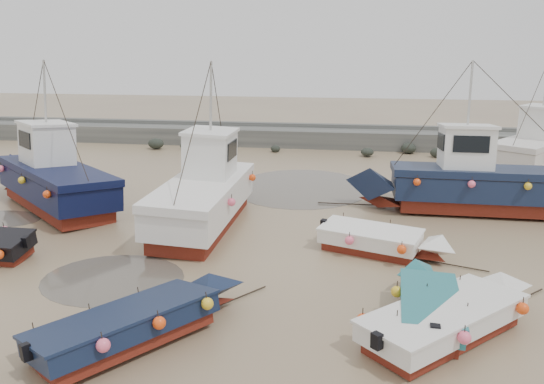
{
  "coord_description": "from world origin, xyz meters",
  "views": [
    {
      "loc": [
        4.34,
        -14.8,
        6.73
      ],
      "look_at": [
        1.26,
        4.48,
        1.4
      ],
      "focal_mm": 35.0,
      "sensor_mm": 36.0,
      "label": 1
    }
  ],
  "objects_px": {
    "person": "(201,219)",
    "cabin_boat_0": "(49,177)",
    "dinghy_5": "(381,238)",
    "cabin_boat_1": "(206,190)",
    "dinghy_3": "(454,314)",
    "dinghy_2": "(429,299)",
    "cabin_boat_2": "(475,181)",
    "cabin_boat_3": "(536,146)",
    "dinghy_1": "(140,319)"
  },
  "relations": [
    {
      "from": "dinghy_5",
      "to": "person",
      "type": "distance_m",
      "value": 7.57
    },
    {
      "from": "cabin_boat_0",
      "to": "cabin_boat_1",
      "type": "height_order",
      "value": "same"
    },
    {
      "from": "dinghy_1",
      "to": "dinghy_3",
      "type": "distance_m",
      "value": 7.5
    },
    {
      "from": "dinghy_1",
      "to": "person",
      "type": "relative_size",
      "value": 3.2
    },
    {
      "from": "dinghy_3",
      "to": "dinghy_5",
      "type": "relative_size",
      "value": 0.99
    },
    {
      "from": "cabin_boat_3",
      "to": "person",
      "type": "relative_size",
      "value": 4.46
    },
    {
      "from": "dinghy_5",
      "to": "cabin_boat_3",
      "type": "distance_m",
      "value": 16.83
    },
    {
      "from": "dinghy_5",
      "to": "cabin_boat_2",
      "type": "distance_m",
      "value": 6.91
    },
    {
      "from": "dinghy_1",
      "to": "cabin_boat_1",
      "type": "distance_m",
      "value": 8.86
    },
    {
      "from": "dinghy_2",
      "to": "person",
      "type": "bearing_deg",
      "value": 142.91
    },
    {
      "from": "cabin_boat_2",
      "to": "person",
      "type": "xyz_separation_m",
      "value": [
        -11.11,
        -2.92,
        -1.3
      ]
    },
    {
      "from": "cabin_boat_2",
      "to": "cabin_boat_3",
      "type": "distance_m",
      "value": 9.96
    },
    {
      "from": "cabin_boat_0",
      "to": "person",
      "type": "height_order",
      "value": "cabin_boat_0"
    },
    {
      "from": "dinghy_5",
      "to": "cabin_boat_1",
      "type": "xyz_separation_m",
      "value": [
        -6.69,
        2.31,
        0.77
      ]
    },
    {
      "from": "dinghy_3",
      "to": "person",
      "type": "height_order",
      "value": "dinghy_3"
    },
    {
      "from": "cabin_boat_3",
      "to": "cabin_boat_2",
      "type": "bearing_deg",
      "value": -83.46
    },
    {
      "from": "dinghy_3",
      "to": "cabin_boat_1",
      "type": "relative_size",
      "value": 0.52
    },
    {
      "from": "cabin_boat_2",
      "to": "dinghy_1",
      "type": "bearing_deg",
      "value": 140.71
    },
    {
      "from": "cabin_boat_0",
      "to": "cabin_boat_3",
      "type": "relative_size",
      "value": 1.11
    },
    {
      "from": "cabin_boat_1",
      "to": "dinghy_3",
      "type": "bearing_deg",
      "value": -41.51
    },
    {
      "from": "dinghy_3",
      "to": "cabin_boat_0",
      "type": "distance_m",
      "value": 17.72
    },
    {
      "from": "cabin_boat_0",
      "to": "person",
      "type": "distance_m",
      "value": 7.12
    },
    {
      "from": "dinghy_2",
      "to": "cabin_boat_2",
      "type": "bearing_deg",
      "value": 76.94
    },
    {
      "from": "person",
      "to": "dinghy_2",
      "type": "bearing_deg",
      "value": 130.19
    },
    {
      "from": "person",
      "to": "cabin_boat_1",
      "type": "bearing_deg",
      "value": 130.36
    },
    {
      "from": "cabin_boat_0",
      "to": "cabin_boat_2",
      "type": "bearing_deg",
      "value": -43.85
    },
    {
      "from": "cabin_boat_1",
      "to": "cabin_boat_3",
      "type": "xyz_separation_m",
      "value": [
        15.74,
        11.86,
        0.05
      ]
    },
    {
      "from": "dinghy_2",
      "to": "dinghy_5",
      "type": "relative_size",
      "value": 0.98
    },
    {
      "from": "dinghy_5",
      "to": "cabin_boat_3",
      "type": "bearing_deg",
      "value": 166.31
    },
    {
      "from": "dinghy_2",
      "to": "dinghy_3",
      "type": "height_order",
      "value": "same"
    },
    {
      "from": "person",
      "to": "cabin_boat_0",
      "type": "bearing_deg",
      "value": -14.89
    },
    {
      "from": "dinghy_3",
      "to": "dinghy_5",
      "type": "height_order",
      "value": "same"
    },
    {
      "from": "dinghy_1",
      "to": "dinghy_5",
      "type": "relative_size",
      "value": 1.06
    },
    {
      "from": "cabin_boat_1",
      "to": "cabin_boat_3",
      "type": "height_order",
      "value": "same"
    },
    {
      "from": "dinghy_2",
      "to": "cabin_boat_0",
      "type": "height_order",
      "value": "cabin_boat_0"
    },
    {
      "from": "dinghy_3",
      "to": "cabin_boat_0",
      "type": "bearing_deg",
      "value": -162.91
    },
    {
      "from": "cabin_boat_2",
      "to": "cabin_boat_0",
      "type": "bearing_deg",
      "value": 96.97
    },
    {
      "from": "dinghy_1",
      "to": "cabin_boat_3",
      "type": "bearing_deg",
      "value": 91.47
    },
    {
      "from": "cabin_boat_2",
      "to": "cabin_boat_3",
      "type": "relative_size",
      "value": 1.39
    },
    {
      "from": "cabin_boat_1",
      "to": "cabin_boat_2",
      "type": "bearing_deg",
      "value": 17.17
    },
    {
      "from": "dinghy_3",
      "to": "cabin_boat_2",
      "type": "height_order",
      "value": "cabin_boat_2"
    },
    {
      "from": "dinghy_1",
      "to": "dinghy_2",
      "type": "xyz_separation_m",
      "value": [
        6.86,
        2.1,
        0.02
      ]
    },
    {
      "from": "dinghy_2",
      "to": "dinghy_3",
      "type": "relative_size",
      "value": 0.99
    },
    {
      "from": "dinghy_2",
      "to": "dinghy_5",
      "type": "height_order",
      "value": "same"
    },
    {
      "from": "dinghy_1",
      "to": "cabin_boat_2",
      "type": "xyz_separation_m",
      "value": [
        9.87,
        12.03,
        0.77
      ]
    },
    {
      "from": "dinghy_5",
      "to": "cabin_boat_1",
      "type": "height_order",
      "value": "cabin_boat_1"
    },
    {
      "from": "cabin_boat_0",
      "to": "person",
      "type": "relative_size",
      "value": 4.94
    },
    {
      "from": "cabin_boat_2",
      "to": "person",
      "type": "distance_m",
      "value": 11.56
    },
    {
      "from": "dinghy_3",
      "to": "cabin_boat_3",
      "type": "distance_m",
      "value": 20.66
    },
    {
      "from": "dinghy_2",
      "to": "dinghy_1",
      "type": "bearing_deg",
      "value": -159.17
    }
  ]
}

